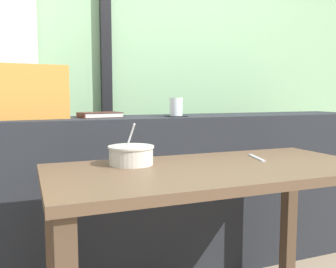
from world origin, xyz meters
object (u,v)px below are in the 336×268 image
Objects in this scene: coaster_square at (176,116)px; fork_utensil at (256,158)px; closed_book at (100,115)px; soup_bowl at (131,155)px; throw_pillow at (33,92)px; breakfast_table at (213,195)px; juice_glass at (176,108)px.

coaster_square reaches higher than fork_utensil.
coaster_square is 0.44× the size of closed_book.
soup_bowl is at bearing -171.93° from fork_utensil.
coaster_square and soup_bowl have the same top height.
closed_book reaches higher than soup_bowl.
fork_utensil is at bearing -31.97° from throw_pillow.
breakfast_table is at bearing -65.25° from closed_book.
coaster_square is 0.74m from throw_pillow.
fork_utensil is (0.57, -0.58, -0.17)m from closed_book.
juice_glass is at bearing 81.74° from breakfast_table.
closed_book reaches higher than coaster_square.
fork_utensil is at bearing -69.88° from juice_glass.
juice_glass is at bearing 0.00° from coaster_square.
throw_pillow reaches higher than breakfast_table.
juice_glass is 0.53× the size of soup_bowl.
soup_bowl is (-0.37, -0.43, -0.17)m from juice_glass.
closed_book is (-0.40, 0.09, 0.01)m from coaster_square.
coaster_square is 0.58m from soup_bowl.
breakfast_table is at bearing -45.81° from throw_pillow.
breakfast_table is 1.00m from throw_pillow.
juice_glass reaches higher than closed_book.
throw_pillow is 1.88× the size of fork_utensil.
throw_pillow reaches higher than fork_utensil.
coaster_square is 0.41m from closed_book.
soup_bowl is at bearing -131.18° from juice_glass.
soup_bowl is (-0.37, -0.43, -0.13)m from coaster_square.
soup_bowl is 0.56m from fork_utensil.
closed_book is at bearing 166.63° from coaster_square.
juice_glass is at bearing 124.52° from fork_utensil.
fork_utensil is (0.55, -0.06, -0.03)m from soup_bowl.
coaster_square is at bearing -5.78° from throw_pillow.
throw_pillow is 1.10m from fork_utensil.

